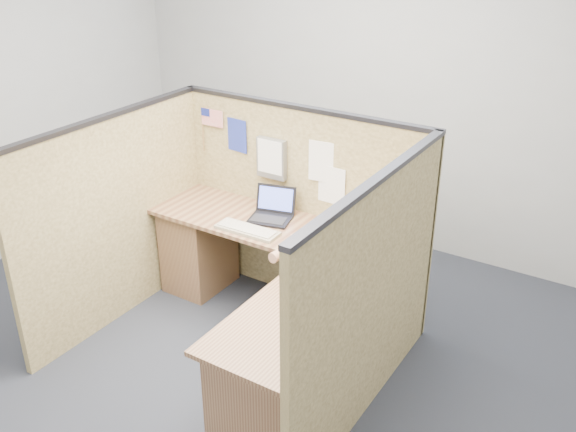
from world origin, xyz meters
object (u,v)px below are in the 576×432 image
Objects in this scene: l_desk at (269,299)px; keyboard at (247,230)px; mouse at (299,240)px; laptop at (274,211)px.

l_desk is 4.15× the size of keyboard.
keyboard is at bearing -173.46° from mouse.
l_desk is 18.49× the size of mouse.
laptop is at bearing 81.75° from keyboard.
keyboard is (-0.32, 0.20, 0.35)m from l_desk.
mouse is (0.36, -0.24, -0.03)m from laptop.
laptop is (-0.28, 0.49, 0.39)m from l_desk.
keyboard is 0.39m from mouse.
laptop is 0.43m from mouse.
keyboard reaches higher than l_desk.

